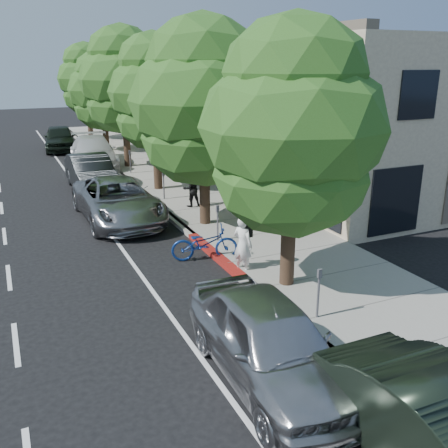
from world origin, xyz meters
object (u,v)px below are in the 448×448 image
street_tree_4 (103,91)px  street_tree_5 (86,80)px  street_tree_2 (154,94)px  street_tree_3 (123,81)px  street_tree_1 (204,103)px  dark_sedan (91,173)px  pedestrian (191,189)px  cyclist (243,245)px  dark_suv_far (60,138)px  white_pickup (93,152)px  near_car_a (270,342)px  bicycle (205,243)px  silver_suv (118,200)px  street_tree_0 (293,130)px

street_tree_4 → street_tree_5: 6.02m
street_tree_2 → street_tree_5: size_ratio=0.99×
street_tree_5 → street_tree_3: bearing=-90.0°
street_tree_2 → street_tree_3: size_ratio=0.92×
street_tree_5 → street_tree_1: bearing=-90.0°
dark_sedan → pedestrian: 6.13m
cyclist → dark_suv_far: (-2.18, 24.70, -0.02)m
dark_suv_far → pedestrian: bearing=-74.1°
street_tree_2 → dark_sedan: 5.01m
street_tree_4 → dark_suv_far: (-2.83, 2.16, -3.27)m
street_tree_4 → white_pickup: bearing=-110.1°
street_tree_3 → street_tree_4: (0.00, 6.00, -0.85)m
street_tree_2 → near_car_a: street_tree_2 is taller
street_tree_1 → dark_suv_far: street_tree_1 is taller
street_tree_5 → dark_suv_far: bearing=-126.3°
street_tree_1 → street_tree_5: (0.00, 24.00, 0.04)m
cyclist → bicycle: cyclist is taller
street_tree_5 → cyclist: bearing=-91.3°
dark_suv_far → near_car_a: 29.66m
dark_sedan → white_pickup: 5.71m
street_tree_2 → white_pickup: size_ratio=1.20×
bicycle → silver_suv: bearing=32.1°
street_tree_1 → near_car_a: 10.54m
street_tree_5 → cyclist: (-0.65, -28.54, -3.79)m
street_tree_1 → dark_sedan: 8.94m
street_tree_4 → dark_suv_far: street_tree_4 is taller
street_tree_2 → bicycle: 10.08m
street_tree_3 → dark_sedan: bearing=-123.2°
street_tree_5 → dark_sedan: 17.13m
street_tree_0 → bicycle: bearing=114.3°
pedestrian → near_car_a: bearing=74.6°
street_tree_0 → near_car_a: (-2.54, -3.50, -3.55)m
silver_suv → street_tree_1: bearing=-37.8°
cyclist → street_tree_3: bearing=-29.2°
silver_suv → white_pickup: white_pickup is taller
cyclist → white_pickup: bearing=-23.3°
street_tree_0 → street_tree_2: street_tree_2 is taller
cyclist → white_pickup: size_ratio=0.29×
street_tree_3 → white_pickup: (-1.77, 1.16, -4.09)m
street_tree_3 → white_pickup: bearing=146.9°
street_tree_3 → bicycle: (-1.30, -15.13, -4.43)m
street_tree_0 → near_car_a: size_ratio=1.46×
street_tree_5 → pedestrian: size_ratio=4.88×
street_tree_4 → street_tree_2: bearing=-90.0°
cyclist → near_car_a: 5.31m
silver_suv → dark_suv_far: size_ratio=1.17×
street_tree_2 → cyclist: size_ratio=4.17×
dark_suv_far → street_tree_3: bearing=-65.1°
near_car_a → silver_suv: bearing=93.3°
street_tree_2 → dark_suv_far: (-2.83, 14.16, -3.77)m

